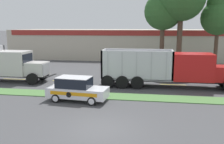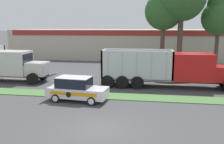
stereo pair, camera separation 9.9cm
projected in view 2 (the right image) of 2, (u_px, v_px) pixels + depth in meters
The scene contains 12 objects.
ground_plane at pixel (100, 129), 13.40m from camera, with size 600.00×600.00×0.00m, color #474749.
grass_verge at pixel (116, 96), 19.49m from camera, with size 120.00×1.85×0.06m, color #517F42.
centre_line_2 at pixel (15, 79), 26.09m from camera, with size 2.40×0.14×0.01m, color yellow.
centre_line_3 at pixel (64, 81), 25.24m from camera, with size 2.40×0.14×0.01m, color yellow.
centre_line_4 at pixel (117, 83), 24.38m from camera, with size 2.40×0.14×0.01m, color yellow.
centre_line_5 at pixel (173, 85), 23.53m from camera, with size 2.40×0.14×0.01m, color yellow.
dump_truck_lead at pixel (180, 70), 22.12m from camera, with size 12.26×2.60×3.34m.
dump_truck_trail at pixel (1, 65), 24.89m from camera, with size 11.45×2.59×3.53m.
rally_car at pixel (76, 89), 18.34m from camera, with size 4.56×2.19×1.81m.
store_building_backdrop at pixel (127, 43), 44.42m from camera, with size 38.54×12.10×4.89m.
tree_behind_left at pixel (219, 15), 29.78m from camera, with size 4.09×4.09×9.48m.
tree_behind_centre at pixel (164, 8), 30.26m from camera, with size 4.56×4.56×10.65m.
Camera 2 is at (2.69, -12.36, 5.40)m, focal length 40.00 mm.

